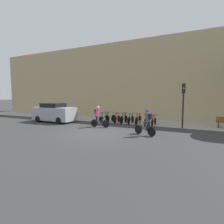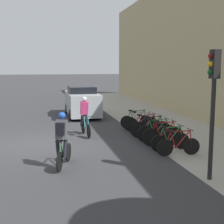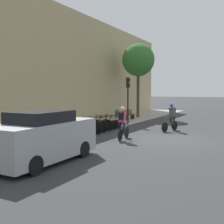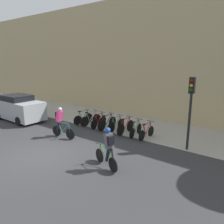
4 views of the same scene
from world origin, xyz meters
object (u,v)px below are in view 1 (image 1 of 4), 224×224
object	(u,v)px
parked_bike_5	(138,120)
parked_car	(54,113)
parked_bike_0	(104,118)
parked_bike_3	(124,119)
parked_bike_4	(131,119)
cyclist_pink	(98,116)
parked_bike_6	(146,121)
traffic_light_pole	(183,97)
parked_bike_2	(117,119)
parked_bike_1	(110,118)
parked_bike_7	(154,121)
cyclist_grey	(147,121)

from	to	relation	value
parked_bike_5	parked_car	world-z (taller)	parked_car
parked_bike_0	parked_bike_3	xyz separation A→B (m)	(2.11, -0.00, 0.03)
parked_bike_3	parked_bike_4	distance (m)	0.70
cyclist_pink	parked_bike_6	world-z (taller)	cyclist_pink
traffic_light_pole	parked_bike_5	bearing A→B (deg)	177.71
parked_bike_0	parked_bike_2	xyz separation A→B (m)	(1.41, -0.00, 0.00)
parked_bike_1	parked_bike_5	size ratio (longest dim) A/B	0.97
cyclist_pink	parked_bike_3	distance (m)	3.03
parked_bike_0	parked_bike_7	xyz separation A→B (m)	(4.92, -0.00, -0.01)
parked_bike_2	parked_bike_5	distance (m)	2.11
parked_bike_4	traffic_light_pole	bearing A→B (deg)	-1.92
cyclist_grey	traffic_light_pole	world-z (taller)	traffic_light_pole
parked_bike_0	parked_bike_2	bearing A→B (deg)	-0.02
parked_bike_6	parked_bike_7	distance (m)	0.70
parked_bike_5	cyclist_pink	bearing A→B (deg)	-133.67
parked_car	parked_bike_1	bearing A→B (deg)	22.70
cyclist_pink	cyclist_grey	distance (m)	4.65
parked_bike_5	traffic_light_pole	bearing A→B (deg)	-2.29
cyclist_grey	parked_bike_3	distance (m)	5.22
parked_bike_2	parked_bike_5	bearing A→B (deg)	0.02
cyclist_grey	parked_bike_2	bearing A→B (deg)	134.46
parked_bike_0	parked_bike_2	size ratio (longest dim) A/B	0.97
cyclist_grey	traffic_light_pole	bearing A→B (deg)	64.15
parked_bike_5	parked_bike_7	distance (m)	1.41
traffic_light_pole	parked_car	size ratio (longest dim) A/B	0.82
parked_bike_0	parked_bike_7	world-z (taller)	parked_bike_0
parked_bike_1	parked_bike_7	bearing A→B (deg)	-0.02
cyclist_pink	parked_bike_3	bearing A→B (deg)	66.28
parked_bike_2	traffic_light_pole	bearing A→B (deg)	-1.46
parked_bike_5	parked_car	xyz separation A→B (m)	(-7.95, -2.15, 0.48)
parked_bike_5	traffic_light_pole	world-z (taller)	traffic_light_pole
parked_bike_7	traffic_light_pole	world-z (taller)	traffic_light_pole
parked_bike_1	parked_bike_7	xyz separation A→B (m)	(4.22, -0.00, -0.03)
parked_bike_1	parked_bike_6	bearing A→B (deg)	-0.02
parked_bike_0	parked_car	size ratio (longest dim) A/B	0.37
cyclist_grey	parked_car	world-z (taller)	parked_car
parked_car	parked_bike_6	bearing A→B (deg)	13.93
parked_bike_0	parked_bike_5	size ratio (longest dim) A/B	0.92
parked_bike_2	parked_car	bearing A→B (deg)	-159.81
parked_bike_0	parked_bike_4	distance (m)	2.81
cyclist_pink	cyclist_grey	bearing A→B (deg)	-16.38
cyclist_grey	parked_bike_5	distance (m)	4.47
parked_bike_1	parked_bike_2	size ratio (longest dim) A/B	1.02
parked_bike_3	traffic_light_pole	xyz separation A→B (m)	(5.14, -0.15, 2.04)
parked_bike_5	parked_bike_6	bearing A→B (deg)	-0.11
parked_bike_0	parked_car	bearing A→B (deg)	-154.14
parked_car	parked_bike_3	bearing A→B (deg)	18.17
parked_bike_0	parked_bike_3	bearing A→B (deg)	-0.00
cyclist_grey	parked_bike_0	world-z (taller)	cyclist_grey
parked_bike_3	parked_car	distance (m)	6.90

